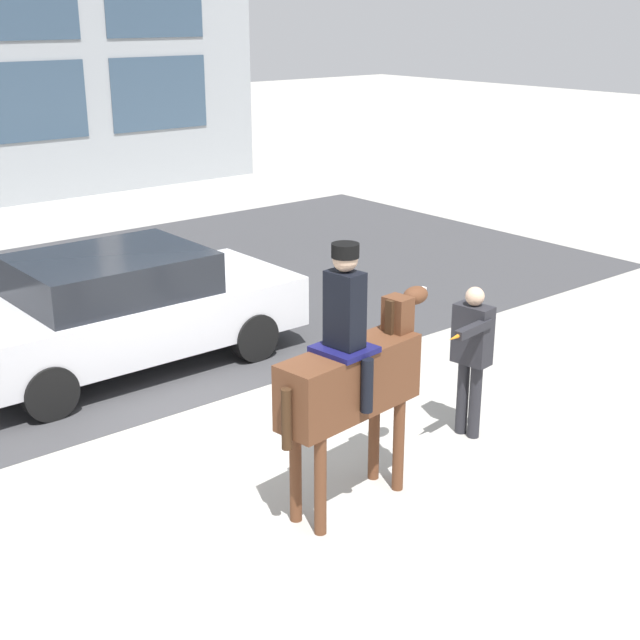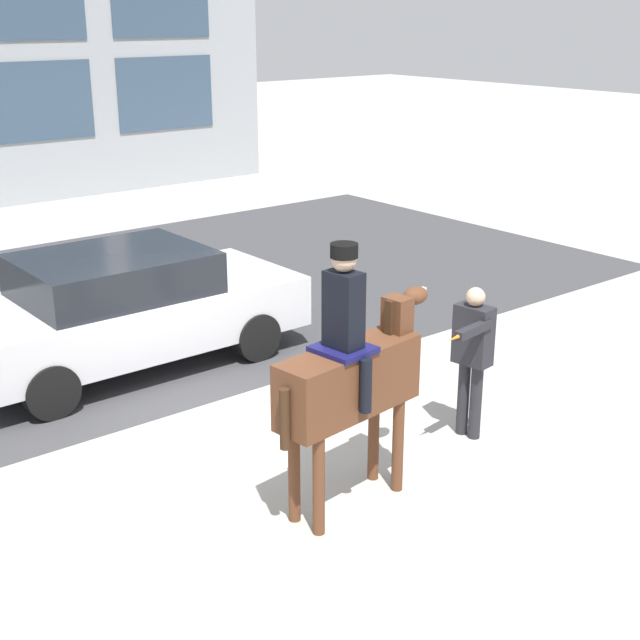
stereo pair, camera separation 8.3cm
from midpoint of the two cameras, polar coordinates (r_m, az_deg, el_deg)
name	(u,v)px [view 2 (the right image)]	position (r m, az deg, el deg)	size (l,w,h in m)	color
ground_plane	(218,422)	(10.14, -6.29, -6.54)	(80.00, 80.00, 0.00)	#9E9B93
road_surface	(49,315)	(14.11, -16.82, 0.30)	(19.19, 8.50, 0.01)	#38383A
mounted_horse_lead	(351,374)	(7.97, 2.29, -3.44)	(1.89, 0.65, 2.53)	#59331E
pedestrian_bystander	(472,351)	(9.53, 9.97, -1.96)	(0.82, 0.51, 1.69)	#232328
street_car_near_lane	(122,308)	(11.64, -12.34, 0.77)	(4.56, 2.04, 1.52)	#B7B7BC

